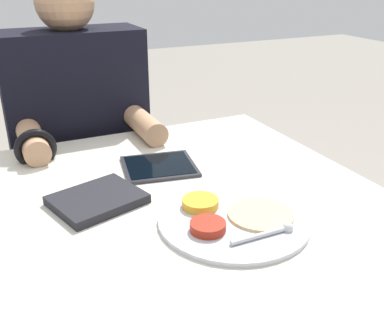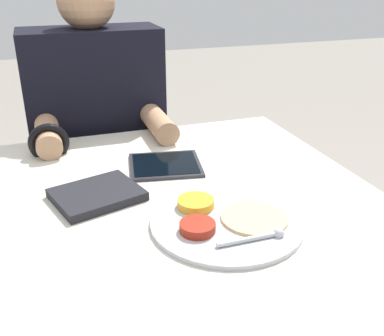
{
  "view_description": "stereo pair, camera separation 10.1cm",
  "coord_description": "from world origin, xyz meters",
  "px_view_note": "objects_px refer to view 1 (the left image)",
  "views": [
    {
      "loc": [
        -0.35,
        -0.79,
        1.21
      ],
      "look_at": [
        0.04,
        0.04,
        0.79
      ],
      "focal_mm": 42.0,
      "sensor_mm": 36.0,
      "label": 1
    },
    {
      "loc": [
        -0.26,
        -0.83,
        1.21
      ],
      "look_at": [
        0.04,
        0.04,
        0.79
      ],
      "focal_mm": 42.0,
      "sensor_mm": 36.0,
      "label": 2
    }
  ],
  "objects_px": {
    "thali_tray": "(232,218)",
    "person_diner": "(84,173)",
    "red_notebook": "(97,200)",
    "tablet_device": "(159,166)"
  },
  "relations": [
    {
      "from": "tablet_device",
      "to": "person_diner",
      "type": "relative_size",
      "value": 0.17
    },
    {
      "from": "thali_tray",
      "to": "person_diner",
      "type": "distance_m",
      "value": 0.78
    },
    {
      "from": "red_notebook",
      "to": "tablet_device",
      "type": "bearing_deg",
      "value": 32.16
    },
    {
      "from": "thali_tray",
      "to": "red_notebook",
      "type": "height_order",
      "value": "thali_tray"
    },
    {
      "from": "person_diner",
      "to": "thali_tray",
      "type": "bearing_deg",
      "value": -78.41
    },
    {
      "from": "thali_tray",
      "to": "tablet_device",
      "type": "xyz_separation_m",
      "value": [
        -0.04,
        0.31,
        -0.0
      ]
    },
    {
      "from": "tablet_device",
      "to": "person_diner",
      "type": "distance_m",
      "value": 0.49
    },
    {
      "from": "red_notebook",
      "to": "person_diner",
      "type": "xyz_separation_m",
      "value": [
        0.08,
        0.56,
        -0.19
      ]
    },
    {
      "from": "red_notebook",
      "to": "tablet_device",
      "type": "height_order",
      "value": "red_notebook"
    },
    {
      "from": "red_notebook",
      "to": "person_diner",
      "type": "height_order",
      "value": "person_diner"
    }
  ]
}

